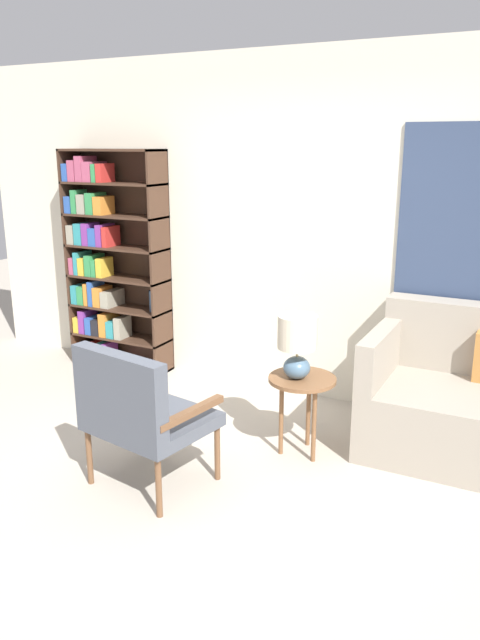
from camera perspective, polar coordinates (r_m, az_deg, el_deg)
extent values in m
plane|color=#B2A899|center=(3.71, -7.30, -17.02)|extent=(14.00, 14.00, 0.00)
cube|color=silver|center=(4.96, 5.52, 8.18)|extent=(6.40, 0.06, 2.70)
cube|color=#334260|center=(4.61, 18.98, 8.21)|extent=(0.76, 0.02, 1.37)
cube|color=#422B1E|center=(6.00, -14.72, 5.49)|extent=(0.02, 0.30, 1.96)
cube|color=#422B1E|center=(5.43, -7.26, 4.84)|extent=(0.02, 0.30, 1.96)
cube|color=#422B1E|center=(5.61, -11.72, 14.98)|extent=(0.96, 0.30, 0.02)
cube|color=#422B1E|center=(5.95, -10.68, -4.02)|extent=(0.96, 0.30, 0.02)
cube|color=#422B1E|center=(5.82, -10.29, 5.44)|extent=(0.96, 0.01, 1.96)
cube|color=#422B1E|center=(5.87, -10.82, -1.48)|extent=(0.96, 0.30, 0.02)
cube|color=orange|center=(6.14, -14.03, -2.82)|extent=(0.08, 0.18, 0.14)
cube|color=red|center=(6.10, -13.21, -2.74)|extent=(0.08, 0.24, 0.17)
cube|color=silver|center=(6.05, -12.79, -2.88)|extent=(0.06, 0.21, 0.17)
cube|color=teal|center=(6.00, -12.28, -2.87)|extent=(0.07, 0.21, 0.20)
cube|color=#7A338C|center=(5.95, -11.81, -2.94)|extent=(0.04, 0.20, 0.21)
cube|color=#422B1E|center=(5.79, -10.96, 1.15)|extent=(0.96, 0.30, 0.02)
cube|color=gold|center=(6.08, -14.20, -0.27)|extent=(0.06, 0.21, 0.14)
cube|color=#7A338C|center=(6.02, -13.73, -0.03)|extent=(0.06, 0.21, 0.21)
cube|color=#2D56A8|center=(5.98, -13.14, -0.38)|extent=(0.07, 0.21, 0.16)
cube|color=black|center=(5.94, -12.51, -0.51)|extent=(0.08, 0.22, 0.15)
cube|color=orange|center=(5.88, -11.85, -0.30)|extent=(0.08, 0.23, 0.21)
cube|color=teal|center=(5.82, -11.36, -0.76)|extent=(0.08, 0.18, 0.15)
cube|color=gray|center=(5.76, -10.69, -0.66)|extent=(0.07, 0.18, 0.20)
cylinder|color=beige|center=(5.61, -7.64, -1.03)|extent=(0.08, 0.08, 0.19)
cube|color=#422B1E|center=(5.73, -11.10, 3.83)|extent=(0.96, 0.30, 0.02)
cube|color=teal|center=(6.00, -14.35, 2.39)|extent=(0.07, 0.21, 0.17)
cube|color=#338C4C|center=(5.95, -13.85, 2.30)|extent=(0.07, 0.20, 0.17)
cube|color=orange|center=(5.92, -13.26, 2.45)|extent=(0.04, 0.24, 0.20)
cube|color=#2D56A8|center=(5.87, -13.01, 2.46)|extent=(0.05, 0.19, 0.23)
cube|color=orange|center=(5.83, -12.46, 2.16)|extent=(0.08, 0.20, 0.18)
cube|color=gray|center=(5.80, -11.59, 1.98)|extent=(0.09, 0.25, 0.15)
cylinder|color=#334C6B|center=(5.54, -7.81, 1.74)|extent=(0.09, 0.09, 0.19)
cube|color=#422B1E|center=(5.68, -11.25, 6.57)|extent=(0.96, 0.30, 0.02)
cube|color=#B24C6B|center=(5.95, -14.63, 4.89)|extent=(0.05, 0.20, 0.15)
cube|color=teal|center=(5.92, -14.18, 5.13)|extent=(0.04, 0.22, 0.21)
cube|color=gold|center=(5.89, -13.66, 4.88)|extent=(0.06, 0.24, 0.16)
cube|color=#338C4C|center=(5.83, -13.14, 4.95)|extent=(0.07, 0.22, 0.19)
cube|color=#338C4C|center=(5.78, -12.72, 4.72)|extent=(0.04, 0.20, 0.15)
cube|color=gold|center=(5.73, -12.29, 4.74)|extent=(0.06, 0.18, 0.17)
cube|color=#422B1E|center=(5.64, -11.40, 9.34)|extent=(0.96, 0.30, 0.02)
cube|color=gray|center=(5.90, -14.67, 7.63)|extent=(0.08, 0.21, 0.17)
cube|color=teal|center=(5.82, -14.16, 7.66)|extent=(0.08, 0.17, 0.19)
cube|color=#7A338C|center=(5.78, -13.49, 7.67)|extent=(0.07, 0.18, 0.20)
cube|color=#2D56A8|center=(5.74, -12.78, 7.47)|extent=(0.08, 0.21, 0.16)
cube|color=#7A338C|center=(5.69, -12.22, 7.61)|extent=(0.06, 0.21, 0.19)
cube|color=red|center=(5.65, -11.72, 7.50)|extent=(0.05, 0.21, 0.18)
cube|color=#422B1E|center=(5.62, -11.56, 12.15)|extent=(0.96, 0.30, 0.02)
cube|color=#2D56A8|center=(5.86, -14.99, 10.18)|extent=(0.07, 0.18, 0.15)
cube|color=#338C4C|center=(5.81, -14.51, 10.45)|extent=(0.05, 0.17, 0.20)
cube|color=gray|center=(5.76, -13.85, 10.27)|extent=(0.08, 0.18, 0.17)
cube|color=#338C4C|center=(5.71, -13.04, 10.36)|extent=(0.08, 0.21, 0.18)
cube|color=orange|center=(5.65, -12.35, 10.20)|extent=(0.09, 0.20, 0.16)
cube|color=#2D56A8|center=(5.85, -15.17, 12.91)|extent=(0.06, 0.19, 0.15)
cube|color=#B24C6B|center=(5.81, -14.53, 13.08)|extent=(0.07, 0.22, 0.18)
cube|color=#B24C6B|center=(5.75, -13.91, 13.28)|extent=(0.07, 0.22, 0.22)
cube|color=#B24C6B|center=(5.71, -13.15, 13.08)|extent=(0.09, 0.24, 0.17)
cube|color=#338C4C|center=(5.66, -12.57, 13.00)|extent=(0.04, 0.23, 0.15)
cube|color=red|center=(5.61, -12.24, 13.02)|extent=(0.06, 0.19, 0.16)
cylinder|color=brown|center=(3.91, -2.09, -11.99)|extent=(0.04, 0.04, 0.36)
cylinder|color=brown|center=(4.27, -8.26, -9.64)|extent=(0.04, 0.04, 0.36)
cylinder|color=brown|center=(3.58, -7.45, -14.93)|extent=(0.04, 0.04, 0.36)
cylinder|color=brown|center=(3.97, -13.61, -12.00)|extent=(0.04, 0.04, 0.36)
cube|color=#4C515B|center=(3.82, -8.02, -9.11)|extent=(0.76, 0.70, 0.08)
cube|color=#4C515B|center=(3.56, -10.99, -6.49)|extent=(0.67, 0.22, 0.45)
cube|color=brown|center=(3.57, -4.52, -8.43)|extent=(0.14, 0.53, 0.04)
cube|color=brown|center=(3.98, -11.29, -6.04)|extent=(0.14, 0.53, 0.04)
cube|color=#9E9384|center=(4.37, 12.88, -2.85)|extent=(0.12, 0.92, 0.34)
cylinder|color=brown|center=(4.09, 5.72, -5.41)|extent=(0.44, 0.44, 0.02)
cylinder|color=brown|center=(4.31, 6.27, -8.19)|extent=(0.03, 0.03, 0.52)
cylinder|color=brown|center=(4.18, 3.79, -8.92)|extent=(0.03, 0.03, 0.52)
cylinder|color=brown|center=(4.10, 6.78, -9.49)|extent=(0.03, 0.03, 0.52)
ellipsoid|color=slate|center=(4.04, 5.21, -4.35)|extent=(0.18, 0.18, 0.15)
cylinder|color=tan|center=(4.01, 5.24, -2.95)|extent=(0.02, 0.02, 0.06)
cylinder|color=beige|center=(3.97, 5.29, -1.09)|extent=(0.25, 0.25, 0.21)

